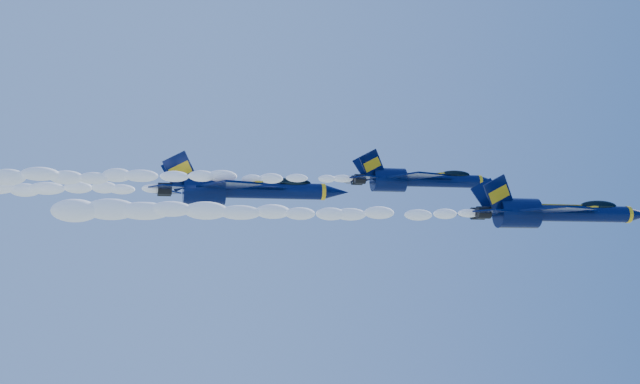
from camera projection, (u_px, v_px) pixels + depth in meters
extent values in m
cylinder|color=#050E37|center=(582.00, 214.00, 79.05)|extent=(8.79, 1.47, 1.47)
ellipsoid|color=#050E37|center=(517.00, 213.00, 77.75)|extent=(1.52, 2.64, 6.25)
cone|color=#050E37|center=(639.00, 215.00, 80.25)|extent=(2.54, 1.47, 1.47)
cylinder|color=yellow|center=(627.00, 215.00, 80.00)|extent=(0.34, 1.52, 1.52)
ellipsoid|color=black|center=(598.00, 206.00, 79.48)|extent=(3.52, 1.14, 0.97)
cube|color=yellow|center=(598.00, 209.00, 79.45)|extent=(4.10, 0.98, 0.18)
cube|color=#050E37|center=(557.00, 209.00, 74.32)|extent=(5.24, 6.21, 0.18)
cube|color=#050E37|center=(517.00, 216.00, 81.92)|extent=(5.24, 6.21, 0.18)
cube|color=yellow|center=(572.00, 209.00, 74.62)|extent=(2.36, 4.89, 0.10)
cube|color=yellow|center=(531.00, 215.00, 82.22)|extent=(2.36, 4.89, 0.10)
cube|color=#050E37|center=(499.00, 194.00, 76.45)|extent=(3.18, 1.01, 3.43)
cube|color=#050E37|center=(489.00, 197.00, 78.44)|extent=(3.18, 1.01, 3.43)
cylinder|color=black|center=(483.00, 213.00, 76.40)|extent=(1.17, 1.07, 1.07)
cylinder|color=black|center=(478.00, 214.00, 77.64)|extent=(1.17, 1.07, 1.07)
cube|color=yellow|center=(551.00, 205.00, 78.51)|extent=(10.75, 0.34, 0.08)
ellipsoid|color=white|center=(277.00, 212.00, 73.22)|extent=(34.76, 1.77, 1.59)
cylinder|color=#050E37|center=(441.00, 181.00, 90.98)|extent=(8.05, 1.34, 1.34)
ellipsoid|color=#050E37|center=(388.00, 180.00, 89.78)|extent=(1.39, 2.41, 5.72)
cone|color=#050E37|center=(489.00, 182.00, 92.07)|extent=(2.32, 1.34, 1.34)
cylinder|color=yellow|center=(479.00, 182.00, 91.85)|extent=(0.31, 1.39, 1.39)
ellipsoid|color=black|center=(455.00, 175.00, 91.37)|extent=(3.22, 1.05, 0.89)
cube|color=yellow|center=(455.00, 177.00, 91.34)|extent=(3.76, 0.89, 0.16)
cube|color=#050E37|center=(415.00, 176.00, 86.65)|extent=(4.79, 5.68, 0.16)
cube|color=#050E37|center=(393.00, 184.00, 93.61)|extent=(4.79, 5.68, 0.16)
cube|color=yellow|center=(427.00, 175.00, 86.92)|extent=(2.16, 4.48, 0.09)
cube|color=yellow|center=(405.00, 183.00, 93.88)|extent=(2.16, 4.48, 0.09)
cube|color=#050E37|center=(372.00, 165.00, 88.59)|extent=(2.91, 0.92, 3.13)
cube|color=#050E37|center=(367.00, 167.00, 90.42)|extent=(2.91, 0.92, 3.13)
cylinder|color=black|center=(360.00, 179.00, 88.55)|extent=(1.07, 0.98, 0.98)
cylinder|color=black|center=(357.00, 180.00, 89.68)|extent=(1.07, 0.98, 0.98)
cube|color=yellow|center=(416.00, 173.00, 90.48)|extent=(9.83, 0.31, 0.07)
ellipsoid|color=white|center=(179.00, 177.00, 85.33)|extent=(34.76, 1.62, 1.46)
cylinder|color=#050E37|center=(273.00, 191.00, 92.70)|extent=(10.28, 1.71, 1.71)
ellipsoid|color=#050E37|center=(204.00, 190.00, 91.17)|extent=(1.78, 3.08, 7.31)
cone|color=#050E37|center=(335.00, 192.00, 94.10)|extent=(2.97, 1.71, 1.71)
cylinder|color=yellow|center=(323.00, 192.00, 93.81)|extent=(0.40, 1.78, 1.78)
ellipsoid|color=black|center=(292.00, 183.00, 93.19)|extent=(4.11, 1.34, 1.13)
cube|color=yellow|center=(292.00, 186.00, 93.16)|extent=(4.80, 1.14, 0.21)
cube|color=#050E37|center=(229.00, 185.00, 87.17)|extent=(6.12, 7.26, 0.21)
cube|color=#050E37|center=(220.00, 194.00, 96.06)|extent=(6.12, 7.26, 0.21)
cube|color=yellow|center=(245.00, 184.00, 87.52)|extent=(2.75, 5.72, 0.11)
cube|color=yellow|center=(234.00, 193.00, 96.40)|extent=(2.75, 5.72, 0.11)
cube|color=#050E37|center=(180.00, 171.00, 89.65)|extent=(3.72, 1.18, 4.00)
cube|color=#050E37|center=(179.00, 173.00, 91.99)|extent=(3.72, 1.18, 4.00)
cylinder|color=black|center=(165.00, 189.00, 89.60)|extent=(1.37, 1.26, 1.26)
cylinder|color=black|center=(164.00, 190.00, 91.05)|extent=(1.37, 1.26, 1.26)
cube|color=yellow|center=(241.00, 182.00, 92.06)|extent=(12.56, 0.40, 0.09)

